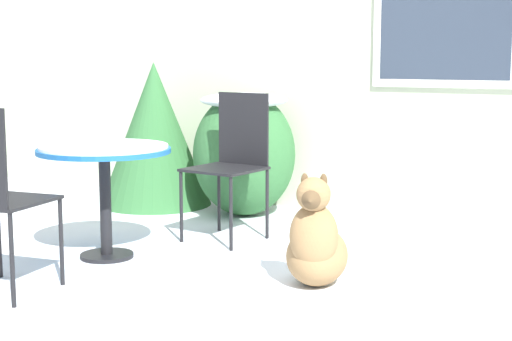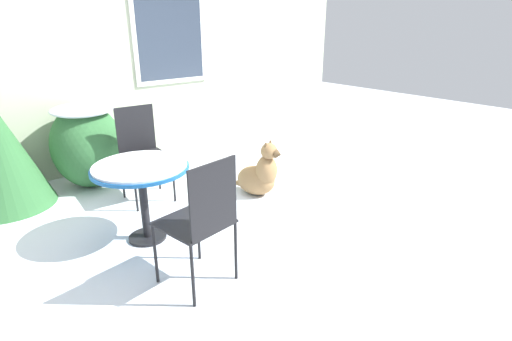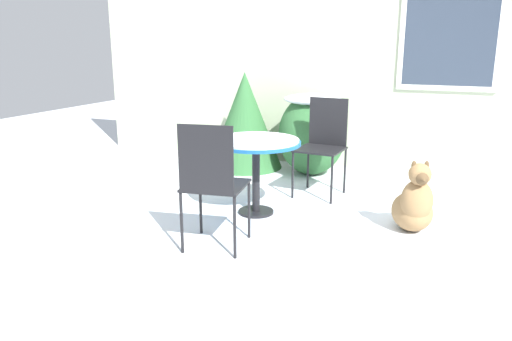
{
  "view_description": "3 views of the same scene",
  "coord_description": "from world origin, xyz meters",
  "px_view_note": "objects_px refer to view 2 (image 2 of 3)",
  "views": [
    {
      "loc": [
        2.42,
        -3.67,
        1.27
      ],
      "look_at": [
        0.0,
        0.6,
        0.55
      ],
      "focal_mm": 55.0,
      "sensor_mm": 36.0,
      "label": 1
    },
    {
      "loc": [
        -2.12,
        -3.01,
        1.88
      ],
      "look_at": [
        0.62,
        0.2,
        0.28
      ],
      "focal_mm": 28.0,
      "sensor_mm": 36.0,
      "label": 2
    },
    {
      "loc": [
        0.93,
        -4.1,
        1.6
      ],
      "look_at": [
        -0.79,
        0.08,
        0.42
      ],
      "focal_mm": 35.0,
      "sensor_mm": 36.0,
      "label": 3
    }
  ],
  "objects_px": {
    "patio_table": "(141,176)",
    "patio_chair_near_table": "(142,149)",
    "patio_chair_far_side": "(202,218)",
    "dog": "(260,175)"
  },
  "relations": [
    {
      "from": "patio_table",
      "to": "patio_chair_near_table",
      "type": "distance_m",
      "value": 0.95
    },
    {
      "from": "patio_table",
      "to": "patio_chair_far_side",
      "type": "height_order",
      "value": "patio_chair_far_side"
    },
    {
      "from": "dog",
      "to": "patio_chair_near_table",
      "type": "bearing_deg",
      "value": 125.03
    },
    {
      "from": "patio_table",
      "to": "patio_chair_far_side",
      "type": "xyz_separation_m",
      "value": [
        0.02,
        -0.92,
        -0.05
      ]
    },
    {
      "from": "patio_table",
      "to": "patio_chair_far_side",
      "type": "bearing_deg",
      "value": -88.98
    },
    {
      "from": "patio_table",
      "to": "patio_chair_near_table",
      "type": "xyz_separation_m",
      "value": [
        0.41,
        0.86,
        -0.05
      ]
    },
    {
      "from": "patio_table",
      "to": "patio_chair_far_side",
      "type": "distance_m",
      "value": 0.92
    },
    {
      "from": "patio_table",
      "to": "dog",
      "type": "height_order",
      "value": "patio_table"
    },
    {
      "from": "patio_chair_far_side",
      "to": "patio_chair_near_table",
      "type": "bearing_deg",
      "value": -111.13
    },
    {
      "from": "patio_chair_near_table",
      "to": "dog",
      "type": "height_order",
      "value": "patio_chair_near_table"
    }
  ]
}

